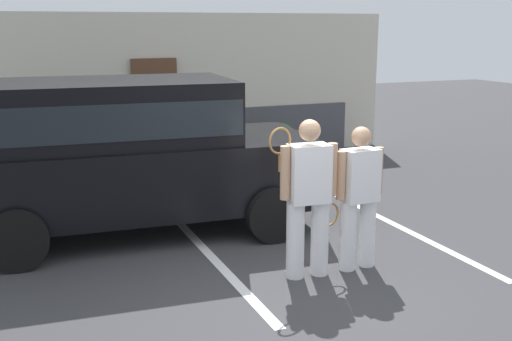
% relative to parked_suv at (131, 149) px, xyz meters
% --- Properties ---
extents(ground_plane, '(40.00, 40.00, 0.00)m').
position_rel_parked_suv_xyz_m(ground_plane, '(1.16, -2.61, -1.15)').
color(ground_plane, '#38383A').
extents(parking_stripe_1, '(0.12, 4.40, 0.01)m').
position_rel_parked_suv_xyz_m(parking_stripe_1, '(0.66, -1.11, -1.14)').
color(parking_stripe_1, silver).
rests_on(parking_stripe_1, ground_plane).
extents(parking_stripe_2, '(0.12, 4.40, 0.01)m').
position_rel_parked_suv_xyz_m(parking_stripe_2, '(3.44, -1.11, -1.14)').
color(parking_stripe_2, silver).
rests_on(parking_stripe_2, ground_plane).
extents(house_frontage, '(10.60, 0.40, 2.97)m').
position_rel_parked_suv_xyz_m(house_frontage, '(1.16, 4.26, 0.25)').
color(house_frontage, beige).
rests_on(house_frontage, ground_plane).
extents(parked_suv, '(4.72, 2.43, 2.05)m').
position_rel_parked_suv_xyz_m(parked_suv, '(0.00, 0.00, 0.00)').
color(parked_suv, black).
rests_on(parked_suv, ground_plane).
extents(tennis_player_man, '(0.79, 0.31, 1.76)m').
position_rel_parked_suv_xyz_m(tennis_player_man, '(1.47, -2.25, -0.22)').
color(tennis_player_man, white).
rests_on(tennis_player_man, ground_plane).
extents(tennis_player_woman, '(0.88, 0.29, 1.65)m').
position_rel_parked_suv_xyz_m(tennis_player_woman, '(2.11, -2.26, -0.29)').
color(tennis_player_woman, white).
rests_on(tennis_player_woman, ground_plane).
extents(potted_plant_by_porch, '(0.64, 0.64, 0.84)m').
position_rel_parked_suv_xyz_m(potted_plant_by_porch, '(3.56, 3.03, -0.68)').
color(potted_plant_by_porch, '#9E5638').
rests_on(potted_plant_by_porch, ground_plane).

